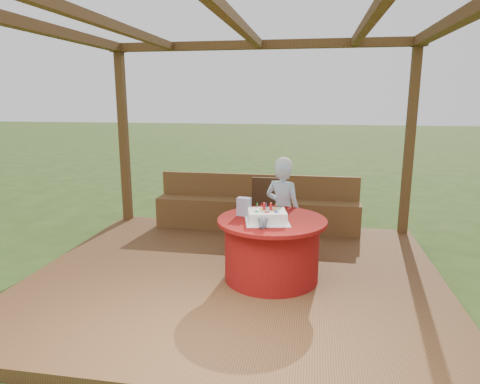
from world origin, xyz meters
name	(u,v)px	position (x,y,z in m)	size (l,w,h in m)	color
ground	(236,283)	(0.00, 0.00, 0.00)	(60.00, 60.00, 0.00)	#2B4517
deck	(236,278)	(0.00, 0.00, 0.06)	(4.50, 4.00, 0.12)	brown
pergola	(236,61)	(0.00, 0.00, 2.41)	(4.50, 4.00, 2.72)	brown
bench	(257,211)	(0.00, 1.72, 0.38)	(3.00, 0.42, 0.80)	brown
table	(272,249)	(0.40, -0.07, 0.46)	(1.16, 1.16, 0.67)	maroon
chair	(268,209)	(0.25, 0.94, 0.63)	(0.46, 0.46, 0.90)	#3C2313
elderly_woman	(283,208)	(0.47, 0.56, 0.75)	(0.51, 0.42, 1.25)	#9BCBE7
birthday_cake	(267,216)	(0.36, -0.18, 0.85)	(0.52, 0.52, 0.19)	white
gift_bag	(244,207)	(0.08, 0.01, 0.89)	(0.14, 0.09, 0.20)	#C17DAD
drinking_glass	(263,224)	(0.34, -0.43, 0.84)	(0.11, 0.11, 0.10)	white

